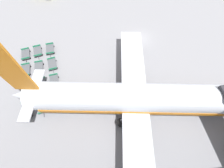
% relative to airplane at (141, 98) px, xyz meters
% --- Properties ---
extents(ground_plane, '(500.00, 500.00, 0.00)m').
position_rel_airplane_xyz_m(ground_plane, '(-15.63, 3.47, -3.10)').
color(ground_plane, gray).
extents(airplane, '(30.21, 39.00, 14.08)m').
position_rel_airplane_xyz_m(airplane, '(0.00, 0.00, 0.00)').
color(airplane, silver).
rests_on(airplane, ground_plane).
extents(baggage_dolly_row_near_col_a, '(3.51, 2.07, 0.92)m').
position_rel_airplane_xyz_m(baggage_dolly_row_near_col_a, '(-12.92, -20.43, -2.62)').
color(baggage_dolly_row_near_col_a, '#515459').
rests_on(baggage_dolly_row_near_col_a, ground_plane).
extents(baggage_dolly_row_near_col_b, '(3.50, 1.93, 0.92)m').
position_rel_airplane_xyz_m(baggage_dolly_row_near_col_b, '(-8.92, -19.67, -2.62)').
color(baggage_dolly_row_near_col_b, '#515459').
rests_on(baggage_dolly_row_near_col_b, ground_plane).
extents(baggage_dolly_row_near_col_c, '(3.51, 2.06, 0.92)m').
position_rel_airplane_xyz_m(baggage_dolly_row_near_col_c, '(-4.95, -18.57, -2.62)').
color(baggage_dolly_row_near_col_c, '#515459').
rests_on(baggage_dolly_row_near_col_c, ground_plane).
extents(baggage_dolly_row_near_col_d, '(3.51, 1.98, 0.92)m').
position_rel_airplane_xyz_m(baggage_dolly_row_near_col_d, '(-0.82, -17.98, -2.62)').
color(baggage_dolly_row_near_col_d, '#515459').
rests_on(baggage_dolly_row_near_col_d, ground_plane).
extents(baggage_dolly_row_mid_a_col_a, '(3.51, 2.13, 0.92)m').
position_rel_airplane_xyz_m(baggage_dolly_row_mid_a_col_a, '(-13.51, -18.16, -2.62)').
color(baggage_dolly_row_mid_a_col_a, '#515459').
rests_on(baggage_dolly_row_mid_a_col_a, ground_plane).
extents(baggage_dolly_row_mid_a_col_b, '(3.50, 1.92, 0.92)m').
position_rel_airplane_xyz_m(baggage_dolly_row_mid_a_col_b, '(-9.28, -17.30, -2.62)').
color(baggage_dolly_row_mid_a_col_b, '#515459').
rests_on(baggage_dolly_row_mid_a_col_b, ground_plane).
extents(baggage_dolly_row_mid_a_col_c, '(3.51, 1.99, 0.92)m').
position_rel_airplane_xyz_m(baggage_dolly_row_mid_a_col_c, '(-5.44, -16.31, -2.62)').
color(baggage_dolly_row_mid_a_col_c, '#515459').
rests_on(baggage_dolly_row_mid_a_col_c, ground_plane).
extents(baggage_dolly_row_mid_a_col_d, '(3.51, 2.17, 0.92)m').
position_rel_airplane_xyz_m(baggage_dolly_row_mid_a_col_d, '(-1.42, -15.57, -2.62)').
color(baggage_dolly_row_mid_a_col_d, '#515459').
rests_on(baggage_dolly_row_mid_a_col_d, ground_plane).
extents(baggage_dolly_row_mid_b_col_a, '(3.50, 1.92, 0.92)m').
position_rel_airplane_xyz_m(baggage_dolly_row_mid_b_col_a, '(-13.88, -15.73, -2.62)').
color(baggage_dolly_row_mid_b_col_a, '#515459').
rests_on(baggage_dolly_row_mid_b_col_a, ground_plane).
extents(baggage_dolly_row_mid_b_col_b, '(3.51, 2.10, 0.92)m').
position_rel_airplane_xyz_m(baggage_dolly_row_mid_b_col_b, '(-9.87, -14.86, -2.62)').
color(baggage_dolly_row_mid_b_col_b, '#515459').
rests_on(baggage_dolly_row_mid_b_col_b, ground_plane).
extents(baggage_dolly_row_mid_b_col_c, '(3.50, 1.93, 0.92)m').
position_rel_airplane_xyz_m(baggage_dolly_row_mid_b_col_c, '(-5.92, -14.13, -2.62)').
color(baggage_dolly_row_mid_b_col_c, '#515459').
rests_on(baggage_dolly_row_mid_b_col_c, ground_plane).
extents(baggage_dolly_row_mid_b_col_d, '(3.50, 1.93, 0.92)m').
position_rel_airplane_xyz_m(baggage_dolly_row_mid_b_col_d, '(-1.99, -13.20, -2.62)').
color(baggage_dolly_row_mid_b_col_d, '#515459').
rests_on(baggage_dolly_row_mid_b_col_d, ground_plane).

